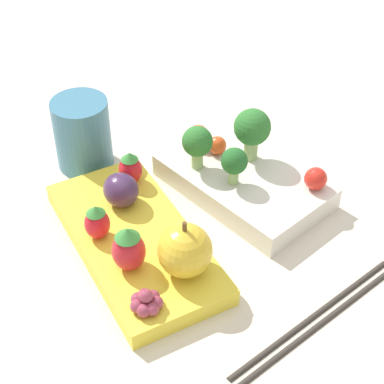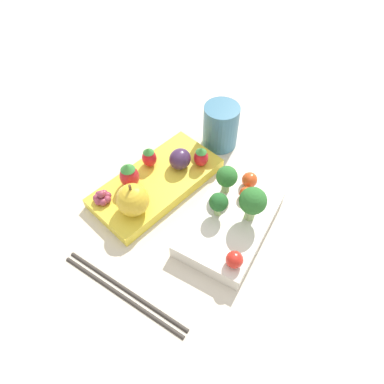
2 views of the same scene
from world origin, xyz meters
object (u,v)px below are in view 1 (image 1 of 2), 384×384
Objects in this scene: bento_box_savoury at (244,182)px; broccoli_floret_2 at (252,129)px; strawberry_0 at (130,168)px; apple at (185,250)px; broccoli_floret_0 at (234,162)px; broccoli_floret_1 at (197,143)px; chopsticks_pair at (318,318)px; cherry_tomato_2 at (198,136)px; strawberry_2 at (128,249)px; bento_box_fruit at (135,241)px; grape_cluster at (146,302)px; cherry_tomato_0 at (316,179)px; cherry_tomato_1 at (217,145)px; strawberry_1 at (97,222)px; plum at (121,190)px; drinking_cup at (83,134)px.

broccoli_floret_2 is (-0.02, 0.02, 0.05)m from bento_box_savoury.
strawberry_0 is (-0.06, -0.13, -0.03)m from broccoli_floret_2.
broccoli_floret_2 is at bearing 124.49° from bento_box_savoury.
broccoli_floret_2 is 1.03× the size of apple.
bento_box_savoury is at bearing 105.72° from broccoli_floret_0.
broccoli_floret_1 is 0.23m from chopsticks_pair.
cherry_tomato_2 is 0.20m from strawberry_2.
broccoli_floret_0 reaches higher than bento_box_fruit.
broccoli_floret_2 is 2.08× the size of grape_cluster.
strawberry_0 reaches higher than cherry_tomato_0.
chopsticks_pair is (0.19, -0.09, -0.06)m from broccoli_floret_2.
broccoli_floret_2 is 0.24m from grape_cluster.
broccoli_floret_2 is 2.98× the size of cherry_tomato_1.
bento_box_savoury is at bearing 113.77° from grape_cluster.
strawberry_1 reaches higher than cherry_tomato_1.
chopsticks_pair is at bearing -24.98° from broccoli_floret_2.
chopsticks_pair is at bearing -16.61° from cherry_tomato_1.
strawberry_2 reaches higher than strawberry_1.
broccoli_floret_0 is 0.06m from cherry_tomato_1.
bento_box_fruit is 6.16× the size of strawberry_1.
bento_box_savoury is 4.89× the size of strawberry_0.
strawberry_2 reaches higher than cherry_tomato_1.
strawberry_2 is at bearing -98.58° from cherry_tomato_0.
broccoli_floret_1 is at bearing 85.42° from plum.
apple is 0.10m from strawberry_1.
cherry_tomato_0 is 0.21m from plum.
strawberry_2 is 0.20m from drinking_cup.
drinking_cup is at bearing -172.79° from strawberry_0.
plum reaches higher than bento_box_fruit.
broccoli_floret_2 is at bearing 95.20° from bento_box_fruit.
cherry_tomato_1 is 0.25× the size of drinking_cup.
strawberry_1 is at bearing -124.61° from bento_box_fruit.
broccoli_floret_0 is 1.12× the size of strawberry_1.
strawberry_2 is at bearing 162.17° from grape_cluster.
bento_box_savoury is 3.06× the size of broccoli_floret_2.
cherry_tomato_2 is at bearing 130.43° from grape_cluster.
grape_cluster is at bearing -66.23° from bento_box_savoury.
bento_box_savoury is at bearing 41.21° from broccoli_floret_1.
broccoli_floret_2 is 0.09m from cherry_tomato_0.
broccoli_floret_0 is 0.21× the size of chopsticks_pair.
grape_cluster is at bearing -74.78° from apple.
strawberry_1 is at bearing -155.86° from apple.
bento_box_savoury is 2.26× the size of drinking_cup.
plum is at bearing -90.72° from cherry_tomato_1.
broccoli_floret_2 reaches higher than grape_cluster.
broccoli_floret_1 is at bearing 117.60° from strawberry_2.
strawberry_0 is at bearing 148.15° from bento_box_fruit.
apple is 0.06m from grape_cluster.
bento_box_savoury is 6.37× the size of grape_cluster.
cherry_tomato_2 is at bearing 122.21° from strawberry_2.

